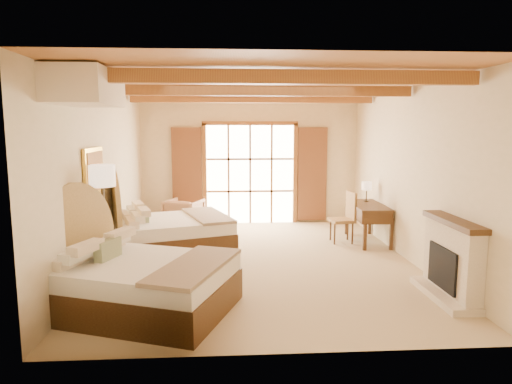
{
  "coord_description": "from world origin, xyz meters",
  "views": [
    {
      "loc": [
        -0.59,
        -8.13,
        2.43
      ],
      "look_at": [
        -0.06,
        0.2,
        1.26
      ],
      "focal_mm": 32.0,
      "sensor_mm": 36.0,
      "label": 1
    }
  ],
  "objects": [
    {
      "name": "floor",
      "position": [
        0.0,
        0.0,
        0.0
      ],
      "size": [
        7.0,
        7.0,
        0.0
      ],
      "primitive_type": "plane",
      "color": "tan",
      "rests_on": "ground"
    },
    {
      "name": "wall_back",
      "position": [
        0.0,
        3.5,
        1.6
      ],
      "size": [
        5.5,
        0.0,
        5.5
      ],
      "primitive_type": "plane",
      "rotation": [
        1.57,
        0.0,
        0.0
      ],
      "color": "beige",
      "rests_on": "ground"
    },
    {
      "name": "wall_left",
      "position": [
        -2.75,
        0.0,
        1.6
      ],
      "size": [
        0.0,
        7.0,
        7.0
      ],
      "primitive_type": "plane",
      "rotation": [
        1.57,
        0.0,
        1.57
      ],
      "color": "beige",
      "rests_on": "ground"
    },
    {
      "name": "wall_right",
      "position": [
        2.75,
        0.0,
        1.6
      ],
      "size": [
        0.0,
        7.0,
        7.0
      ],
      "primitive_type": "plane",
      "rotation": [
        1.57,
        0.0,
        -1.57
      ],
      "color": "beige",
      "rests_on": "ground"
    },
    {
      "name": "ceiling",
      "position": [
        0.0,
        0.0,
        3.2
      ],
      "size": [
        7.0,
        7.0,
        0.0
      ],
      "primitive_type": "plane",
      "rotation": [
        3.14,
        0.0,
        0.0
      ],
      "color": "#B26E3B",
      "rests_on": "ground"
    },
    {
      "name": "ceiling_beams",
      "position": [
        0.0,
        0.0,
        3.08
      ],
      "size": [
        5.39,
        4.6,
        0.18
      ],
      "primitive_type": null,
      "color": "#9A6427",
      "rests_on": "ceiling"
    },
    {
      "name": "french_doors",
      "position": [
        0.0,
        3.44,
        1.25
      ],
      "size": [
        3.95,
        0.08,
        2.6
      ],
      "color": "white",
      "rests_on": "ground"
    },
    {
      "name": "fireplace",
      "position": [
        2.6,
        -2.0,
        0.51
      ],
      "size": [
        0.46,
        1.4,
        1.16
      ],
      "color": "beige",
      "rests_on": "ground"
    },
    {
      "name": "painting",
      "position": [
        -2.7,
        -0.75,
        1.75
      ],
      "size": [
        0.06,
        0.95,
        0.75
      ],
      "color": "yellow",
      "rests_on": "wall_left"
    },
    {
      "name": "canopy_valance",
      "position": [
        -2.4,
        -2.0,
        2.95
      ],
      "size": [
        0.7,
        1.4,
        0.45
      ],
      "primitive_type": "cube",
      "color": "#F9E7C6",
      "rests_on": "ceiling"
    },
    {
      "name": "bed_near",
      "position": [
        -1.89,
        -2.19,
        0.45
      ],
      "size": [
        2.79,
        2.36,
        1.48
      ],
      "rotation": [
        0.0,
        0.0,
        -0.36
      ],
      "color": "#4A3418",
      "rests_on": "floor"
    },
    {
      "name": "bed_far",
      "position": [
        -1.87,
        0.73,
        0.44
      ],
      "size": [
        2.73,
        2.3,
        1.46
      ],
      "rotation": [
        0.0,
        0.0,
        0.33
      ],
      "color": "#4A3418",
      "rests_on": "floor"
    },
    {
      "name": "nightstand",
      "position": [
        -2.5,
        -0.77,
        0.28
      ],
      "size": [
        0.56,
        0.56,
        0.56
      ],
      "primitive_type": "cube",
      "rotation": [
        0.0,
        0.0,
        0.25
      ],
      "color": "#4A3418",
      "rests_on": "floor"
    },
    {
      "name": "floor_lamp",
      "position": [
        -2.5,
        -1.07,
        1.6
      ],
      "size": [
        0.4,
        0.4,
        1.88
      ],
      "color": "#372C1A",
      "rests_on": "floor"
    },
    {
      "name": "armchair",
      "position": [
        -1.63,
        2.74,
        0.37
      ],
      "size": [
        1.02,
        1.04,
        0.74
      ],
      "primitive_type": "imported",
      "rotation": [
        0.0,
        0.0,
        -3.48
      ],
      "color": "#A57352",
      "rests_on": "floor"
    },
    {
      "name": "ottoman",
      "position": [
        -0.91,
        2.56,
        0.18
      ],
      "size": [
        0.65,
        0.65,
        0.36
      ],
      "primitive_type": "cube",
      "rotation": [
        0.0,
        0.0,
        -0.38
      ],
      "color": "tan",
      "rests_on": "floor"
    },
    {
      "name": "desk",
      "position": [
        2.42,
        1.31,
        0.44
      ],
      "size": [
        0.72,
        1.54,
        0.82
      ],
      "rotation": [
        0.0,
        0.0,
        -0.04
      ],
      "color": "#4A3418",
      "rests_on": "floor"
    },
    {
      "name": "desk_chair",
      "position": [
        1.88,
        1.29,
        0.34
      ],
      "size": [
        0.54,
        0.53,
        1.08
      ],
      "rotation": [
        0.0,
        0.0,
        0.13
      ],
      "color": "#9A6E43",
      "rests_on": "floor"
    },
    {
      "name": "desk_lamp",
      "position": [
        2.5,
        1.72,
        1.14
      ],
      "size": [
        0.22,
        0.22,
        0.43
      ],
      "color": "#372C1A",
      "rests_on": "desk"
    }
  ]
}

